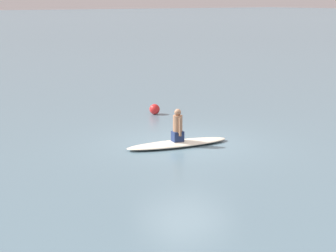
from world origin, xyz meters
TOP-DOWN VIEW (x-y plane):
  - ground_plane at (0.00, 0.00)m, footprint 400.00×400.00m
  - surfboard at (0.37, 0.15)m, footprint 3.19×1.31m
  - person_paddler at (0.37, 0.15)m, footprint 0.35×0.41m
  - buoy_marker at (-1.64, -4.07)m, footprint 0.38×0.38m

SIDE VIEW (x-z plane):
  - ground_plane at x=0.00m, z-range 0.00..0.00m
  - surfboard at x=0.37m, z-range 0.00..0.14m
  - buoy_marker at x=-1.64m, z-range 0.00..0.38m
  - person_paddler at x=0.37m, z-range 0.09..1.03m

